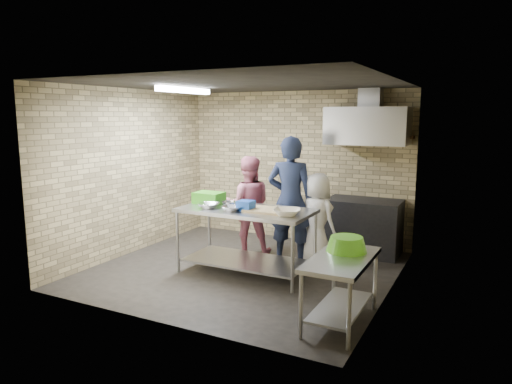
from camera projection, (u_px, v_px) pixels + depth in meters
The scene contains 26 objects.
floor at pixel (244, 270), 6.93m from camera, with size 4.20×4.20×0.00m, color black.
ceiling at pixel (243, 84), 6.50m from camera, with size 4.20×4.20×0.00m, color black.
back_wall at pixel (296, 166), 8.47m from camera, with size 4.20×0.06×2.70m, color tan.
front_wall at pixel (154, 203), 4.95m from camera, with size 4.20×0.06×2.70m, color tan.
left_wall at pixel (131, 172), 7.65m from camera, with size 0.06×4.00×2.70m, color tan.
right_wall at pixel (392, 190), 5.78m from camera, with size 0.06×4.00×2.70m, color tan.
prep_table at pixel (246, 241), 6.73m from camera, with size 1.90×0.95×0.95m, color silver.
side_counter at pixel (341, 290), 5.10m from camera, with size 0.60×1.20×0.75m, color silver.
stove at pixel (363, 227), 7.71m from camera, with size 1.20×0.70×0.90m, color black.
range_hood at pixel (368, 126), 7.49m from camera, with size 1.30×0.60×0.60m, color silver.
hood_duct at pixel (371, 98), 7.54m from camera, with size 0.35×0.30×0.30m, color #A5A8AD.
wall_shelf at pixel (388, 137), 7.55m from camera, with size 0.80×0.20×0.04m, color #3F2B19.
fluorescent_fixture at pixel (184, 90), 6.95m from camera, with size 0.10×1.25×0.08m, color white.
green_crate at pixel (209, 198), 7.06m from camera, with size 0.42×0.32×0.17m, color green.
blue_tub at pixel (246, 206), 6.53m from camera, with size 0.21×0.21×0.14m, color blue.
cutting_board at pixel (267, 210), 6.48m from camera, with size 0.58×0.44×0.03m, color #D9C37D.
mixing_bowl_a at pixel (209, 206), 6.69m from camera, with size 0.30×0.30×0.07m, color #B6B9BE.
mixing_bowl_b at pixel (230, 204), 6.82m from camera, with size 0.23×0.23×0.07m, color #B4B5BB.
mixing_bowl_c at pixel (232, 209), 6.50m from camera, with size 0.27×0.27×0.07m, color #B0B2B7.
ceramic_bowl at pixel (287, 212), 6.20m from camera, with size 0.37×0.37×0.09m, color #F2E3C1.
green_basin at pixel (347, 244), 5.26m from camera, with size 0.46×0.46×0.17m, color #59C626, non-canonical shape.
bottle_red at pixel (373, 130), 7.64m from camera, with size 0.07×0.07×0.18m, color #B22619.
bottle_green at pixel (398, 131), 7.47m from camera, with size 0.06×0.06×0.15m, color green.
man_navy at pixel (290, 200), 7.13m from camera, with size 0.72×0.47×1.97m, color black.
woman_pink at pixel (248, 205), 7.65m from camera, with size 0.79×0.61×1.62m, color #C86A81.
woman_white at pixel (317, 219), 7.10m from camera, with size 0.69×0.45×1.41m, color white.
Camera 1 is at (3.17, -5.85, 2.27)m, focal length 32.72 mm.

